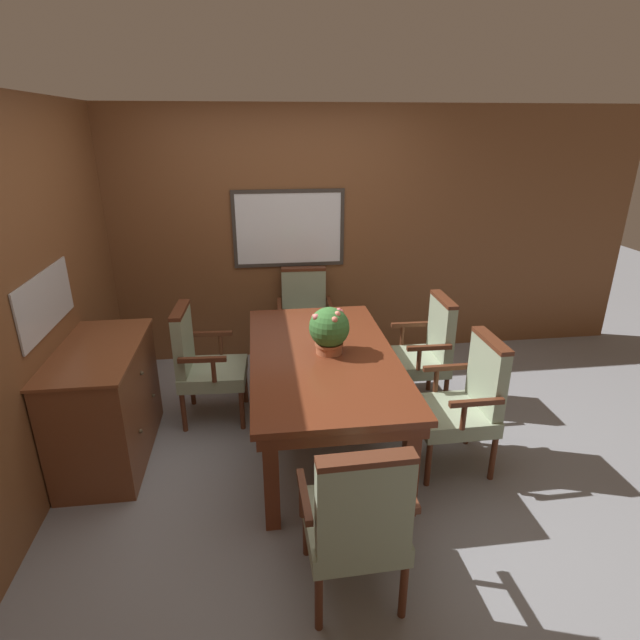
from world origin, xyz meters
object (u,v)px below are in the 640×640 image
chair_head_far (305,316)px  chair_head_near (357,518)px  sideboard_cabinet (106,403)px  chair_right_near (465,400)px  potted_plant (329,329)px  chair_right_far (424,350)px  chair_left_far (203,361)px  dining_table (323,365)px

chair_head_far → chair_head_near: bearing=-87.7°
chair_head_far → sideboard_cabinet: bearing=-136.1°
chair_right_near → sideboard_cabinet: 2.50m
potted_plant → chair_head_near: bearing=-92.9°
potted_plant → chair_right_far: bearing=25.7°
chair_left_far → chair_right_far: bearing=-87.4°
dining_table → sideboard_cabinet: sideboard_cabinet is taller
dining_table → chair_head_far: bearing=89.9°
chair_right_near → chair_head_far: bearing=-152.8°
potted_plant → chair_right_near: bearing=-25.6°
chair_left_far → chair_head_near: bearing=-151.3°
dining_table → potted_plant: bearing=11.5°
dining_table → chair_head_far: 1.35m
dining_table → chair_right_far: (0.91, 0.43, -0.13)m
chair_head_far → chair_left_far: 1.29m
chair_head_near → chair_right_near: (0.95, 0.98, 0.00)m
potted_plant → dining_table: bearing=-168.5°
chair_right_near → sideboard_cabinet: (-2.47, 0.41, -0.08)m
dining_table → chair_head_near: 1.40m
chair_head_near → chair_right_near: same height
chair_head_far → sideboard_cabinet: (-1.54, -1.35, -0.08)m
chair_right_near → chair_left_far: same height
chair_head_near → sideboard_cabinet: (-1.52, 1.39, -0.08)m
chair_left_far → potted_plant: (0.95, -0.43, 0.40)m
chair_head_far → chair_right_far: (0.91, -0.92, 0.00)m
dining_table → potted_plant: potted_plant is taller
chair_head_near → chair_left_far: same height
potted_plant → sideboard_cabinet: 1.66m
chair_head_far → chair_head_near: size_ratio=1.00×
chair_right_far → chair_right_near: (0.02, -0.84, 0.00)m
chair_right_near → chair_left_far: (-1.83, 0.85, 0.00)m
chair_head_far → chair_right_near: same height
dining_table → sideboard_cabinet: 1.55m
dining_table → potted_plant: 0.28m
chair_head_far → chair_right_far: 1.30m
potted_plant → chair_head_far: bearing=92.0°
dining_table → sideboard_cabinet: (-1.54, -0.00, -0.21)m
dining_table → chair_left_far: chair_left_far is taller
chair_right_near → chair_head_near: bearing=-44.6°
potted_plant → sideboard_cabinet: size_ratio=0.31×
chair_right_far → sideboard_cabinet: chair_right_far is taller
chair_right_far → chair_right_near: 0.84m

